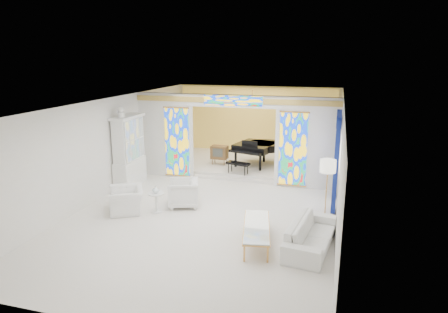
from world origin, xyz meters
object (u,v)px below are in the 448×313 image
(china_cabinet, at_px, (129,152))
(armchair_right, at_px, (183,193))
(armchair_left, at_px, (126,200))
(coffee_table, at_px, (257,227))
(tv_console, at_px, (219,152))
(sofa, at_px, (311,234))
(grand_piano, at_px, (260,147))

(china_cabinet, height_order, armchair_right, china_cabinet)
(armchair_right, bearing_deg, armchair_left, -78.90)
(china_cabinet, distance_m, coffee_table, 5.83)
(coffee_table, bearing_deg, tv_console, 114.37)
(china_cabinet, relative_size, armchair_left, 2.63)
(armchair_left, distance_m, tv_console, 5.08)
(armchair_right, distance_m, tv_console, 4.10)
(armchair_left, relative_size, sofa, 0.47)
(china_cabinet, xyz_separation_m, armchair_right, (2.41, -1.27, -0.77))
(china_cabinet, xyz_separation_m, grand_piano, (3.79, 3.17, -0.29))
(china_cabinet, height_order, grand_piano, china_cabinet)
(armchair_left, bearing_deg, tv_console, 135.15)
(china_cabinet, relative_size, sofa, 1.25)
(coffee_table, height_order, tv_console, tv_console)
(armchair_right, xyz_separation_m, sofa, (3.76, -1.62, -0.08))
(china_cabinet, distance_m, grand_piano, 4.95)
(armchair_right, height_order, tv_console, tv_console)
(sofa, height_order, grand_piano, grand_piano)
(armchair_left, distance_m, coffee_table, 4.01)
(armchair_left, bearing_deg, china_cabinet, 175.64)
(sofa, distance_m, tv_console, 6.91)
(china_cabinet, relative_size, grand_piano, 1.01)
(coffee_table, xyz_separation_m, grand_piano, (-1.14, 6.19, 0.48))
(armchair_left, relative_size, armchair_right, 1.19)
(coffee_table, bearing_deg, armchair_right, 145.40)
(sofa, xyz_separation_m, coffee_table, (-1.24, -0.12, 0.08))
(china_cabinet, relative_size, coffee_table, 1.35)
(armchair_right, xyz_separation_m, coffee_table, (2.52, -1.74, 0.00))
(coffee_table, bearing_deg, grand_piano, 100.43)
(armchair_left, height_order, sofa, armchair_left)
(coffee_table, bearing_deg, sofa, 5.37)
(china_cabinet, distance_m, tv_console, 3.67)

